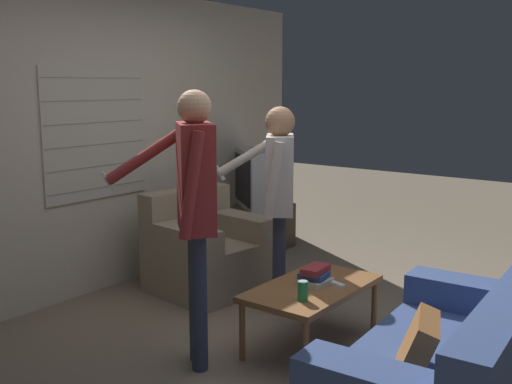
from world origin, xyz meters
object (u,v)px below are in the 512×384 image
at_px(person_left_standing, 194,196).
at_px(person_right_standing, 278,184).
at_px(book_stack, 315,276).
at_px(coffee_table, 312,291).
at_px(armchair_beige, 206,251).
at_px(tv, 252,179).
at_px(soda_can, 303,291).
at_px(spare_remote, 337,284).
at_px(couch_blue, 449,375).

xyz_separation_m(person_left_standing, person_right_standing, (1.07, 0.13, -0.08)).
bearing_deg(book_stack, coffee_table, -177.17).
bearing_deg(armchair_beige, book_stack, 80.14).
bearing_deg(tv, coffee_table, -4.44).
bearing_deg(coffee_table, tv, 47.44).
bearing_deg(soda_can, person_right_standing, 44.47).
bearing_deg(tv, spare_remote, -0.69).
height_order(person_left_standing, soda_can, person_left_standing).
bearing_deg(coffee_table, spare_remote, -57.09).
bearing_deg(tv, armchair_beige, -33.31).
xyz_separation_m(tv, person_right_standing, (-1.18, -1.16, 0.22)).
xyz_separation_m(tv, soda_can, (-1.86, -1.83, -0.29)).
xyz_separation_m(coffee_table, person_right_standing, (0.40, 0.56, 0.62)).
bearing_deg(couch_blue, book_stack, 63.41).
bearing_deg(person_left_standing, tv, -19.00).
bearing_deg(coffee_table, couch_blue, -111.73).
bearing_deg(couch_blue, coffee_table, 65.15).
height_order(person_left_standing, spare_remote, person_left_standing).
bearing_deg(book_stack, soda_can, -161.52).
relative_size(soda_can, spare_remote, 0.93).
bearing_deg(soda_can, coffee_table, 20.54).
bearing_deg(book_stack, person_left_standing, 149.07).
distance_m(person_left_standing, book_stack, 1.02).
distance_m(soda_can, spare_remote, 0.37).
height_order(coffee_table, person_left_standing, person_left_standing).
relative_size(person_right_standing, spare_remote, 11.63).
bearing_deg(tv, person_left_standing, -21.94).
bearing_deg(spare_remote, person_left_standing, 160.46).
bearing_deg(soda_can, couch_blue, -98.95).
xyz_separation_m(soda_can, spare_remote, (0.36, -0.03, -0.05)).
xyz_separation_m(couch_blue, spare_remote, (0.52, 0.95, 0.14)).
height_order(person_left_standing, book_stack, person_left_standing).
xyz_separation_m(couch_blue, tv, (2.02, 2.81, 0.48)).
height_order(coffee_table, spare_remote, spare_remote).
bearing_deg(couch_blue, armchair_beige, 67.22).
bearing_deg(armchair_beige, tv, -154.87).
bearing_deg(person_right_standing, spare_remote, -148.74).
bearing_deg(book_stack, armchair_beige, 73.57).
distance_m(person_right_standing, spare_remote, 0.95).
bearing_deg(person_left_standing, couch_blue, -129.93).
xyz_separation_m(person_left_standing, book_stack, (0.71, -0.43, -0.60)).
distance_m(tv, person_left_standing, 2.62).
bearing_deg(armchair_beige, spare_remote, 83.35).
height_order(coffee_table, soda_can, soda_can).
height_order(couch_blue, person_right_standing, person_right_standing).
relative_size(armchair_beige, person_left_standing, 0.56).
distance_m(couch_blue, coffee_table, 1.17).
height_order(couch_blue, spare_remote, couch_blue).
bearing_deg(tv, person_right_standing, -7.36).
relative_size(book_stack, spare_remote, 1.70).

